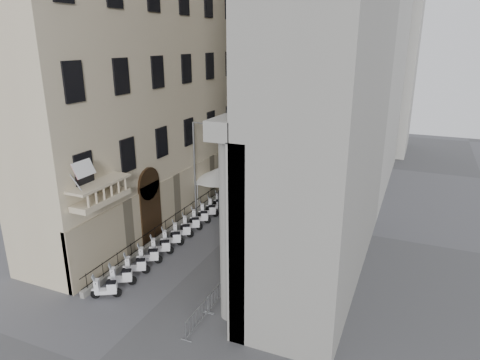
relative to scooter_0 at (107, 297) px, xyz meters
The scene contains 33 objects.
left_building 24.69m from the scooter_0, 104.39° to the left, with size 5.00×36.00×34.00m, color beige.
far_building 45.97m from the scooter_0, 85.97° to the left, with size 22.00×10.00×30.00m, color #AEADA5.
iron_fence 13.40m from the scooter_0, 95.35° to the left, with size 0.30×28.00×1.40m, color black, non-canonical shape.
blue_awning 22.52m from the scooter_0, 71.36° to the left, with size 1.60×3.00×3.00m, color navy, non-canonical shape.
flag 1.01m from the scooter_0, 160.19° to the left, with size 1.00×1.40×8.20m, color #9E0C11, non-canonical shape.
scooter_0 is the anchor object (origin of this frame).
scooter_1 1.42m from the scooter_0, 90.00° to the left, with size 0.56×1.40×1.50m, color white, non-canonical shape.
scooter_2 2.84m from the scooter_0, 90.00° to the left, with size 0.56×1.40×1.50m, color white, non-canonical shape.
scooter_3 4.26m from the scooter_0, 90.00° to the left, with size 0.56×1.40×1.50m, color white, non-canonical shape.
scooter_4 5.68m from the scooter_0, 90.00° to the left, with size 0.56×1.40×1.50m, color white, non-canonical shape.
scooter_5 7.11m from the scooter_0, 90.00° to the left, with size 0.56×1.40×1.50m, color white, non-canonical shape.
scooter_6 8.53m from the scooter_0, 90.00° to the left, with size 0.56×1.40×1.50m, color white, non-canonical shape.
scooter_7 9.95m from the scooter_0, 90.00° to the left, with size 0.56×1.40×1.50m, color white, non-canonical shape.
scooter_8 11.37m from the scooter_0, 90.00° to the left, with size 0.56×1.40×1.50m, color white, non-canonical shape.
scooter_9 12.79m from the scooter_0, 90.00° to the left, with size 0.56×1.40×1.50m, color white, non-canonical shape.
scooter_10 14.21m from the scooter_0, 90.00° to the left, with size 0.56×1.40×1.50m, color white, non-canonical shape.
scooter_11 15.63m from the scooter_0, 90.00° to the left, with size 0.56×1.40×1.50m, color white, non-canonical shape.
barrier_0 6.09m from the scooter_0, ahead, with size 0.60×2.40×1.10m, color #A6A9AE, non-canonical shape.
barrier_1 6.48m from the scooter_0, 20.05° to the left, with size 0.60×2.40×1.10m, color #A6A9AE, non-canonical shape.
barrier_2 7.70m from the scooter_0, 37.81° to the left, with size 0.60×2.40×1.10m, color #A6A9AE, non-canonical shape.
barrier_3 9.44m from the scooter_0, 49.88° to the left, with size 0.60×2.40×1.10m, color #A6A9AE, non-canonical shape.
barrier_4 11.47m from the scooter_0, 57.96° to the left, with size 0.60×2.40×1.10m, color #A6A9AE, non-canonical shape.
barrier_5 13.65m from the scooter_0, 63.53° to the left, with size 0.60×2.40×1.10m, color #A6A9AE, non-canonical shape.
barrier_6 15.93m from the scooter_0, 67.55° to the left, with size 0.60×2.40×1.10m, color #A6A9AE, non-canonical shape.
barrier_7 18.26m from the scooter_0, 70.54° to the left, with size 0.60×2.40×1.10m, color #A6A9AE, non-canonical shape.
barrier_8 20.64m from the scooter_0, 72.85° to the left, with size 0.60×2.40×1.10m, color #A6A9AE, non-canonical shape.
barrier_9 23.04m from the scooter_0, 74.69° to the left, with size 0.60×2.40×1.10m, color #A6A9AE, non-canonical shape.
security_tent 15.61m from the scooter_0, 90.26° to the left, with size 4.27×4.27×3.47m.
street_lamp 13.58m from the scooter_0, 93.83° to the left, with size 2.58×0.72×8.02m.
info_kiosk 14.13m from the scooter_0, 88.17° to the left, with size 0.56×0.91×1.86m.
pedestrian_a 19.35m from the scooter_0, 80.36° to the left, with size 0.71×0.46×1.93m, color black.
pedestrian_b 28.50m from the scooter_0, 77.74° to the left, with size 0.85×0.66×1.75m, color black.
pedestrian_c 23.49m from the scooter_0, 84.94° to the left, with size 0.85×0.55×1.74m, color black.
Camera 1 is at (12.38, -11.91, 14.11)m, focal length 32.00 mm.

